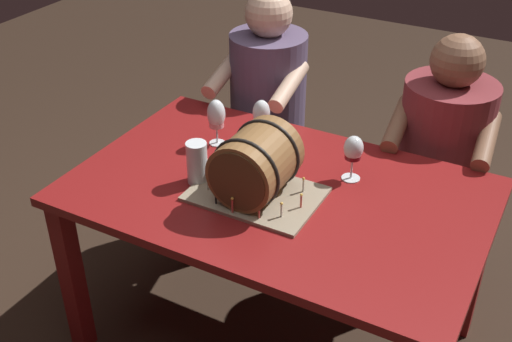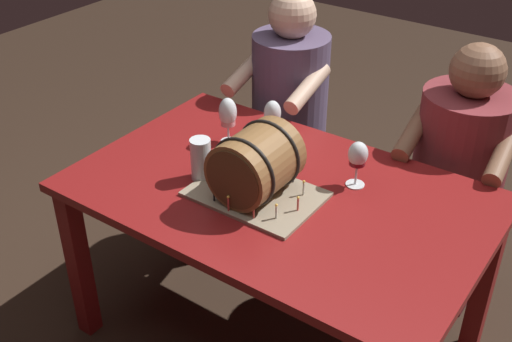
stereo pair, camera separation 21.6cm
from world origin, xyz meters
The scene contains 9 objects.
ground_plane centered at (0.00, 0.00, 0.00)m, with size 8.00×8.00×0.00m, color #332319.
dining_table centered at (0.00, 0.00, 0.64)m, with size 1.46×0.93×0.74m.
barrel_cake centered at (-0.05, -0.08, 0.86)m, with size 0.44×0.31×0.26m.
wine_glass_rose centered at (-0.36, 0.17, 0.86)m, with size 0.07×0.07×0.19m.
wine_glass_empty centered at (-0.20, 0.25, 0.87)m, with size 0.07×0.07×0.19m.
wine_glass_red centered at (0.20, 0.18, 0.86)m, with size 0.07×0.07×0.17m.
beer_pint centered at (-0.27, -0.10, 0.81)m, with size 0.08×0.08×0.16m.
person_seated_left centered at (-0.41, 0.71, 0.57)m, with size 0.40×0.49×1.21m.
person_seated_right centered at (0.41, 0.71, 0.55)m, with size 0.43×0.51×1.15m.
Camera 1 is at (0.83, -1.69, 1.99)m, focal length 44.68 mm.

